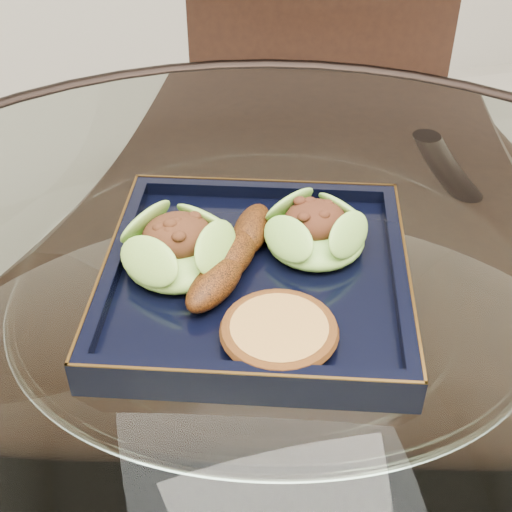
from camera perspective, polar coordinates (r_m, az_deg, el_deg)
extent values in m
cylinder|color=white|center=(0.63, 1.21, -5.82)|extent=(1.10, 1.10, 0.01)
torus|color=black|center=(0.63, 1.21, -5.82)|extent=(1.13, 1.13, 0.02)
cylinder|color=black|center=(1.16, 10.71, -7.48)|extent=(0.04, 0.04, 0.75)
cylinder|color=black|center=(1.09, -17.94, -12.59)|extent=(0.04, 0.04, 0.75)
cube|color=black|center=(1.15, 3.84, 0.46)|extent=(0.57, 0.57, 0.04)
cube|color=black|center=(1.18, 5.05, 17.29)|extent=(0.40, 0.18, 0.48)
cylinder|color=black|center=(1.22, -6.35, -13.93)|extent=(0.03, 0.03, 0.47)
cylinder|color=black|center=(1.21, 11.97, -15.32)|extent=(0.03, 0.03, 0.47)
cylinder|color=black|center=(1.47, -3.43, -2.43)|extent=(0.03, 0.03, 0.47)
cylinder|color=black|center=(1.46, 11.23, -3.47)|extent=(0.03, 0.03, 0.47)
cube|color=black|center=(0.65, 0.00, -2.08)|extent=(0.34, 0.34, 0.02)
ellipsoid|color=olive|center=(0.64, -6.19, 0.46)|extent=(0.13, 0.13, 0.04)
ellipsoid|color=#518C28|center=(0.66, 4.77, 1.81)|extent=(0.10, 0.10, 0.03)
ellipsoid|color=#552508|center=(0.64, -1.76, 0.06)|extent=(0.12, 0.14, 0.03)
cylinder|color=#B5813C|center=(0.57, 1.86, -6.18)|extent=(0.09, 0.09, 0.02)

